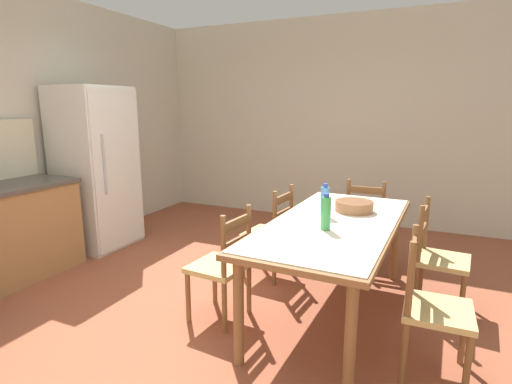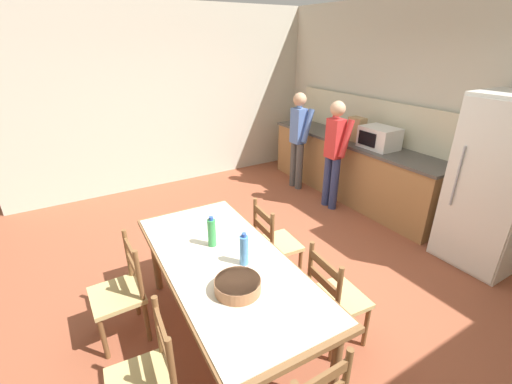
{
  "view_description": "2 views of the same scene",
  "coord_description": "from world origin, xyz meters",
  "px_view_note": "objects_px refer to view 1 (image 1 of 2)",
  "views": [
    {
      "loc": [
        -2.54,
        -1.47,
        1.66
      ],
      "look_at": [
        0.24,
        -0.2,
        1.0
      ],
      "focal_mm": 28.0,
      "sensor_mm": 36.0,
      "label": 1
    },
    {
      "loc": [
        2.46,
        -1.71,
        2.37
      ],
      "look_at": [
        -0.29,
        -0.06,
        0.92
      ],
      "focal_mm": 24.0,
      "sensor_mm": 36.0,
      "label": 2
    }
  ],
  "objects_px": {
    "chair_side_near_right": "(438,258)",
    "chair_side_far_left": "(223,266)",
    "bottle_near_centre": "(326,213)",
    "chair_side_near_left": "(432,308)",
    "chair_head_end": "(366,221)",
    "refrigerator": "(96,168)",
    "serving_bowl": "(354,205)",
    "dining_table": "(334,230)",
    "chair_side_far_right": "(271,233)",
    "bottle_off_centre": "(325,201)"
  },
  "relations": [
    {
      "from": "chair_side_near_right",
      "to": "chair_side_far_left",
      "type": "xyz_separation_m",
      "value": [
        -0.88,
        1.53,
        0.0
      ]
    },
    {
      "from": "bottle_near_centre",
      "to": "chair_side_near_left",
      "type": "xyz_separation_m",
      "value": [
        -0.23,
        -0.74,
        -0.47
      ]
    },
    {
      "from": "chair_side_far_left",
      "to": "chair_side_near_left",
      "type": "xyz_separation_m",
      "value": [
        -0.05,
        -1.5,
        0.0
      ]
    },
    {
      "from": "chair_head_end",
      "to": "chair_side_far_left",
      "type": "xyz_separation_m",
      "value": [
        -1.75,
        0.81,
        0.0
      ]
    },
    {
      "from": "refrigerator",
      "to": "serving_bowl",
      "type": "distance_m",
      "value": 3.05
    },
    {
      "from": "chair_head_end",
      "to": "chair_side_near_left",
      "type": "relative_size",
      "value": 1.0
    },
    {
      "from": "chair_side_near_left",
      "to": "chair_side_far_left",
      "type": "bearing_deg",
      "value": 87.3
    },
    {
      "from": "dining_table",
      "to": "bottle_near_centre",
      "type": "bearing_deg",
      "value": 178.25
    },
    {
      "from": "refrigerator",
      "to": "chair_side_far_right",
      "type": "xyz_separation_m",
      "value": [
        0.01,
        -2.23,
        -0.5
      ]
    },
    {
      "from": "bottle_off_centre",
      "to": "chair_side_far_left",
      "type": "bearing_deg",
      "value": 129.76
    },
    {
      "from": "serving_bowl",
      "to": "chair_head_end",
      "type": "xyz_separation_m",
      "value": [
        0.96,
        0.04,
        -0.39
      ]
    },
    {
      "from": "refrigerator",
      "to": "dining_table",
      "type": "relative_size",
      "value": 0.91
    },
    {
      "from": "refrigerator",
      "to": "bottle_near_centre",
      "type": "bearing_deg",
      "value": -103.75
    },
    {
      "from": "chair_side_near_left",
      "to": "dining_table",
      "type": "bearing_deg",
      "value": 55.76
    },
    {
      "from": "serving_bowl",
      "to": "chair_head_end",
      "type": "relative_size",
      "value": 0.35
    },
    {
      "from": "bottle_near_centre",
      "to": "chair_side_far_left",
      "type": "bearing_deg",
      "value": 103.59
    },
    {
      "from": "bottle_off_centre",
      "to": "chair_side_near_left",
      "type": "relative_size",
      "value": 0.3
    },
    {
      "from": "chair_side_far_right",
      "to": "chair_side_near_right",
      "type": "xyz_separation_m",
      "value": [
        -0.04,
        -1.5,
        0.0
      ]
    },
    {
      "from": "refrigerator",
      "to": "chair_side_far_left",
      "type": "bearing_deg",
      "value": -112.38
    },
    {
      "from": "bottle_off_centre",
      "to": "chair_side_far_right",
      "type": "relative_size",
      "value": 0.3
    },
    {
      "from": "serving_bowl",
      "to": "chair_side_far_left",
      "type": "distance_m",
      "value": 1.22
    },
    {
      "from": "dining_table",
      "to": "serving_bowl",
      "type": "distance_m",
      "value": 0.39
    },
    {
      "from": "chair_head_end",
      "to": "chair_side_near_left",
      "type": "distance_m",
      "value": 1.93
    },
    {
      "from": "bottle_off_centre",
      "to": "chair_side_near_right",
      "type": "distance_m",
      "value": 1.05
    },
    {
      "from": "refrigerator",
      "to": "chair_head_end",
      "type": "relative_size",
      "value": 2.08
    },
    {
      "from": "refrigerator",
      "to": "dining_table",
      "type": "distance_m",
      "value": 3.02
    },
    {
      "from": "bottle_near_centre",
      "to": "refrigerator",
      "type": "bearing_deg",
      "value": 76.25
    },
    {
      "from": "chair_head_end",
      "to": "chair_side_near_left",
      "type": "xyz_separation_m",
      "value": [
        -1.8,
        -0.7,
        0.0
      ]
    },
    {
      "from": "chair_side_far_right",
      "to": "chair_side_near_right",
      "type": "bearing_deg",
      "value": 93.32
    },
    {
      "from": "chair_side_far_right",
      "to": "chair_side_far_left",
      "type": "distance_m",
      "value": 0.92
    },
    {
      "from": "dining_table",
      "to": "chair_side_far_right",
      "type": "height_order",
      "value": "chair_side_far_right"
    },
    {
      "from": "dining_table",
      "to": "chair_side_near_left",
      "type": "relative_size",
      "value": 2.27
    },
    {
      "from": "chair_side_far_right",
      "to": "chair_head_end",
      "type": "bearing_deg",
      "value": 141.82
    },
    {
      "from": "bottle_near_centre",
      "to": "chair_side_far_right",
      "type": "xyz_separation_m",
      "value": [
        0.73,
        0.73,
        -0.47
      ]
    },
    {
      "from": "bottle_off_centre",
      "to": "chair_side_far_left",
      "type": "xyz_separation_m",
      "value": [
        -0.54,
        0.65,
        -0.47
      ]
    },
    {
      "from": "chair_head_end",
      "to": "bottle_near_centre",
      "type": "bearing_deg",
      "value": 87.78
    },
    {
      "from": "dining_table",
      "to": "chair_side_near_left",
      "type": "bearing_deg",
      "value": -123.28
    },
    {
      "from": "refrigerator",
      "to": "serving_bowl",
      "type": "height_order",
      "value": "refrigerator"
    },
    {
      "from": "serving_bowl",
      "to": "refrigerator",
      "type": "bearing_deg",
      "value": 87.83
    },
    {
      "from": "dining_table",
      "to": "chair_side_far_right",
      "type": "bearing_deg",
      "value": 56.93
    },
    {
      "from": "dining_table",
      "to": "bottle_near_centre",
      "type": "distance_m",
      "value": 0.33
    },
    {
      "from": "chair_side_far_left",
      "to": "serving_bowl",
      "type": "bearing_deg",
      "value": 137.91
    },
    {
      "from": "bottle_off_centre",
      "to": "refrigerator",
      "type": "bearing_deg",
      "value": 82.73
    },
    {
      "from": "bottle_near_centre",
      "to": "chair_side_near_left",
      "type": "bearing_deg",
      "value": -107.07
    },
    {
      "from": "refrigerator",
      "to": "chair_side_near_left",
      "type": "xyz_separation_m",
      "value": [
        -0.95,
        -3.71,
        -0.5
      ]
    },
    {
      "from": "refrigerator",
      "to": "bottle_near_centre",
      "type": "height_order",
      "value": "refrigerator"
    },
    {
      "from": "bottle_near_centre",
      "to": "serving_bowl",
      "type": "relative_size",
      "value": 0.84
    },
    {
      "from": "chair_side_far_left",
      "to": "chair_side_near_left",
      "type": "distance_m",
      "value": 1.5
    },
    {
      "from": "dining_table",
      "to": "chair_side_near_left",
      "type": "height_order",
      "value": "chair_side_near_left"
    },
    {
      "from": "bottle_off_centre",
      "to": "chair_head_end",
      "type": "height_order",
      "value": "bottle_off_centre"
    }
  ]
}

